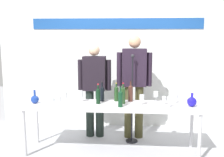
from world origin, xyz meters
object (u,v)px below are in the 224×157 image
(wine_glass_left_0, at_px, (53,100))
(presenter_right, at_px, (134,80))
(wine_bottle_3, at_px, (123,95))
(wine_bottle_5, at_px, (102,93))
(wine_glass_right_3, at_px, (169,100))
(wine_bottle_0, at_px, (98,95))
(decanter_blue_left, at_px, (35,99))
(wine_glass_left_2, at_px, (81,94))
(wine_bottle_1, at_px, (131,93))
(presenter_left, at_px, (95,85))
(wine_glass_left_3, at_px, (59,99))
(wine_bottle_4, at_px, (116,93))
(display_table, at_px, (111,108))
(wine_glass_right_2, at_px, (164,99))
(decanter_blue_right, at_px, (192,102))
(wine_glass_left_1, at_px, (65,95))
(wine_glass_right_4, at_px, (156,94))
(wine_glass_right_1, at_px, (142,97))
(wine_glass_right_0, at_px, (175,96))
(wine_bottle_2, at_px, (120,98))
(microphone_stand, at_px, (132,113))

(wine_glass_left_0, bearing_deg, presenter_right, 36.30)
(wine_bottle_3, relative_size, wine_bottle_5, 1.02)
(wine_bottle_3, bearing_deg, wine_glass_right_3, -14.78)
(wine_bottle_0, bearing_deg, wine_bottle_5, 75.87)
(decanter_blue_left, bearing_deg, wine_glass_right_3, -2.54)
(wine_glass_left_2, bearing_deg, wine_bottle_1, 7.12)
(presenter_left, xyz_separation_m, wine_glass_right_3, (1.18, -0.74, -0.06))
(wine_glass_left_3, bearing_deg, wine_bottle_4, 26.13)
(display_table, height_order, wine_glass_right_2, wine_glass_right_2)
(decanter_blue_right, bearing_deg, wine_bottle_4, 167.65)
(wine_glass_right_2, bearing_deg, wine_bottle_0, -179.77)
(wine_bottle_4, xyz_separation_m, wine_bottle_5, (-0.22, -0.03, 0.00))
(decanter_blue_right, height_order, wine_glass_left_2, decanter_blue_right)
(display_table, height_order, wine_glass_left_1, wine_glass_left_1)
(wine_glass_left_2, relative_size, wine_glass_right_4, 1.05)
(wine_bottle_4, distance_m, wine_glass_right_3, 0.84)
(presenter_right, xyz_separation_m, wine_glass_right_4, (0.34, -0.38, -0.16))
(wine_glass_right_4, bearing_deg, display_table, -159.89)
(wine_glass_left_2, height_order, wine_glass_right_4, wine_glass_left_2)
(display_table, height_order, wine_glass_right_1, wine_glass_right_1)
(wine_bottle_1, height_order, wine_glass_right_0, wine_bottle_1)
(wine_glass_right_0, bearing_deg, wine_bottle_1, 172.57)
(wine_bottle_1, bearing_deg, wine_glass_left_3, -159.16)
(decanter_blue_left, distance_m, wine_bottle_4, 1.25)
(presenter_left, xyz_separation_m, wine_bottle_2, (0.48, -0.75, -0.04))
(decanter_blue_left, height_order, decanter_blue_right, decanter_blue_left)
(wine_bottle_5, relative_size, wine_glass_left_3, 2.11)
(wine_glass_left_1, height_order, wine_glass_left_3, wine_glass_left_1)
(wine_bottle_2, distance_m, wine_glass_left_0, 0.97)
(wine_glass_left_1, xyz_separation_m, wine_glass_right_2, (1.50, -0.02, -0.03))
(decanter_blue_right, relative_size, microphone_stand, 0.14)
(wine_bottle_3, height_order, wine_glass_left_1, wine_bottle_3)
(wine_glass_left_3, height_order, wine_glass_right_1, wine_glass_right_1)
(wine_glass_right_4, bearing_deg, wine_bottle_0, -166.17)
(wine_bottle_0, bearing_deg, wine_glass_right_1, -2.01)
(wine_bottle_5, distance_m, wine_glass_left_3, 0.69)
(display_table, xyz_separation_m, wine_glass_right_0, (0.97, 0.13, 0.17))
(presenter_left, xyz_separation_m, wine_glass_left_3, (-0.41, -0.80, -0.06))
(wine_bottle_5, bearing_deg, presenter_right, 40.88)
(microphone_stand, bearing_deg, decanter_blue_left, -163.43)
(wine_bottle_1, xyz_separation_m, wine_glass_right_2, (0.50, -0.18, -0.05))
(display_table, bearing_deg, wine_bottle_0, 170.88)
(wine_bottle_2, distance_m, wine_glass_right_4, 0.66)
(wine_bottle_1, distance_m, wine_glass_right_0, 0.69)
(wine_bottle_1, bearing_deg, wine_bottle_2, -112.28)
(presenter_left, xyz_separation_m, microphone_stand, (0.65, -0.21, -0.43))
(presenter_left, height_order, wine_bottle_2, presenter_left)
(decanter_blue_left, distance_m, wine_glass_right_2, 1.95)
(wine_bottle_0, height_order, wine_glass_left_1, wine_bottle_0)
(display_table, height_order, presenter_right, presenter_right)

